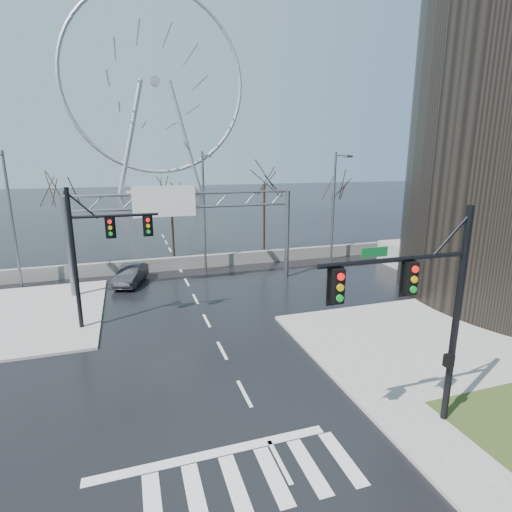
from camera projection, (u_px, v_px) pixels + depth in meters
name	position (u px, v px, depth m)	size (l,w,h in m)	color
ground	(244.00, 393.00, 16.51)	(260.00, 260.00, 0.00)	black
sidewalk_right_ext	(413.00, 339.00, 21.35)	(12.00, 10.00, 0.15)	gray
sidewalk_far	(16.00, 317.00, 24.27)	(10.00, 12.00, 0.15)	gray
barrier_wall	(180.00, 263.00, 34.85)	(52.00, 0.50, 1.10)	slate
signal_mast_near	(427.00, 302.00, 13.16)	(5.52, 0.41, 8.00)	black
signal_mast_far	(95.00, 245.00, 21.87)	(4.72, 0.41, 8.00)	black
sign_gantry	(181.00, 219.00, 28.97)	(16.36, 0.40, 7.60)	slate
streetlight_left	(9.00, 210.00, 28.27)	(0.50, 2.55, 10.00)	slate
streetlight_mid	(204.00, 203.00, 32.48)	(0.50, 2.55, 10.00)	slate
streetlight_right	(336.00, 199.00, 36.08)	(0.50, 2.55, 10.00)	slate
tree_left	(65.00, 200.00, 34.08)	(3.75, 3.75, 7.50)	black
tree_center	(171.00, 205.00, 37.90)	(3.25, 3.25, 6.50)	black
tree_right	(264.00, 192.00, 39.43)	(3.90, 3.90, 7.80)	black
tree_far_right	(333.00, 197.00, 42.49)	(3.40, 3.40, 6.80)	black
ferris_wheel	(155.00, 89.00, 99.48)	(45.00, 6.00, 50.91)	gray
car	(131.00, 275.00, 30.74)	(1.56, 4.46, 1.47)	black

